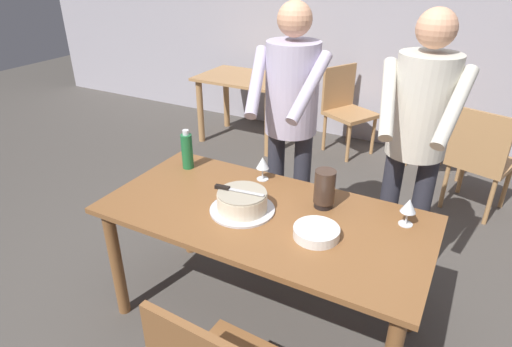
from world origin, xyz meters
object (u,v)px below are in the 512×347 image
at_px(cake_on_platter, 242,202).
at_px(background_chair_0, 480,158).
at_px(background_chair_3, 346,107).
at_px(background_chair_2, 431,126).
at_px(cake_knife, 229,189).
at_px(wine_glass_near, 409,207).
at_px(hurricane_lamp, 325,189).
at_px(water_bottle, 187,151).
at_px(person_standing_beside, 417,133).
at_px(background_table, 245,91).
at_px(person_cutting_cake, 291,113).
at_px(main_dining_table, 264,230).
at_px(plate_stack, 316,232).
at_px(wine_glass_far, 263,164).

relative_size(cake_on_platter, background_chair_0, 0.38).
bearing_deg(background_chair_3, cake_on_platter, -84.07).
bearing_deg(background_chair_2, cake_knife, -105.26).
height_order(wine_glass_near, hurricane_lamp, hurricane_lamp).
distance_m(wine_glass_near, water_bottle, 1.33).
height_order(cake_knife, person_standing_beside, person_standing_beside).
distance_m(background_table, background_chair_3, 1.11).
xyz_separation_m(hurricane_lamp, person_cutting_cake, (-0.39, 0.42, 0.22)).
bearing_deg(background_table, hurricane_lamp, -51.64).
height_order(hurricane_lamp, person_standing_beside, person_standing_beside).
bearing_deg(wine_glass_near, hurricane_lamp, -175.41).
distance_m(person_cutting_cake, background_chair_0, 1.78).
bearing_deg(background_chair_0, main_dining_table, -116.64).
bearing_deg(hurricane_lamp, person_cutting_cake, 132.77).
distance_m(plate_stack, wine_glass_far, 0.64).
height_order(cake_on_platter, plate_stack, cake_on_platter).
relative_size(wine_glass_near, wine_glass_far, 1.00).
bearing_deg(wine_glass_near, wine_glass_far, 174.19).
distance_m(cake_knife, wine_glass_far, 0.37).
height_order(background_table, background_chair_2, background_chair_2).
xyz_separation_m(wine_glass_far, person_standing_beside, (0.77, 0.34, 0.22)).
bearing_deg(background_chair_2, wine_glass_near, -85.73).
distance_m(main_dining_table, background_table, 2.77).
bearing_deg(plate_stack, background_table, 126.12).
bearing_deg(person_cutting_cake, main_dining_table, -77.13).
bearing_deg(background_table, main_dining_table, -58.29).
height_order(main_dining_table, wine_glass_near, wine_glass_near).
bearing_deg(wine_glass_far, background_chair_0, 54.47).
xyz_separation_m(cake_knife, person_standing_beside, (0.78, 0.70, 0.21)).
bearing_deg(main_dining_table, background_table, 121.71).
xyz_separation_m(wine_glass_far, water_bottle, (-0.48, -0.08, 0.01)).
height_order(person_cutting_cake, person_standing_beside, same).
bearing_deg(cake_on_platter, background_chair_0, 61.38).
relative_size(main_dining_table, background_chair_0, 1.89).
distance_m(water_bottle, background_table, 2.28).
bearing_deg(wine_glass_near, cake_knife, -161.47).
relative_size(wine_glass_far, water_bottle, 0.58).
distance_m(cake_on_platter, background_table, 2.76).
bearing_deg(plate_stack, person_standing_beside, 68.93).
relative_size(cake_on_platter, wine_glass_far, 2.36).
height_order(cake_on_platter, background_chair_2, background_chair_2).
bearing_deg(hurricane_lamp, person_standing_beside, 52.53).
bearing_deg(cake_on_platter, wine_glass_far, 100.92).
height_order(cake_on_platter, person_cutting_cake, person_cutting_cake).
bearing_deg(person_standing_beside, background_chair_0, 74.10).
relative_size(wine_glass_near, hurricane_lamp, 0.69).
relative_size(person_cutting_cake, background_chair_2, 1.91).
xyz_separation_m(wine_glass_far, background_table, (-1.28, 2.04, -0.28)).
height_order(cake_on_platter, hurricane_lamp, hurricane_lamp).
relative_size(main_dining_table, cake_on_platter, 4.99).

